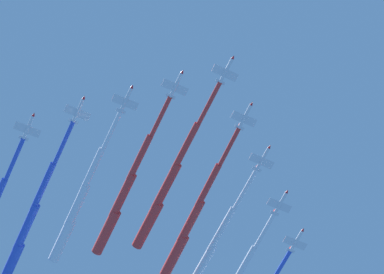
{
  "coord_description": "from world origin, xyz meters",
  "views": [
    {
      "loc": [
        -80.8,
        34.88,
        -52.19
      ],
      "look_at": [
        0.0,
        0.0,
        188.44
      ],
      "focal_mm": 75.22,
      "sensor_mm": 36.0,
      "label": 1
    }
  ],
  "objects": [
    {
      "name": "jet_lead",
      "position": [
        19.66,
        0.85,
        188.19
      ],
      "size": [
        73.05,
        8.79,
        3.82
      ],
      "color": "silver"
    },
    {
      "name": "jet_port_inner",
      "position": [
        27.74,
        -11.52,
        188.19
      ],
      "size": [
        68.0,
        8.44,
        3.91
      ],
      "color": "silver"
    },
    {
      "name": "jet_starboard_inner",
      "position": [
        28.0,
        12.75,
        187.87
      ],
      "size": [
        69.94,
        8.47,
        3.78
      ],
      "color": "silver"
    },
    {
      "name": "jet_starboard_outer",
      "position": [
        52.92,
        37.92,
        190.11
      ],
      "size": [
        76.43,
        8.48,
        3.75
      ],
      "color": "silver"
    },
    {
      "name": "jet_port_mid",
      "position": [
        43.06,
        -21.93,
        189.74
      ],
      "size": [
        74.15,
        9.43,
        3.8
      ],
      "color": "silver"
    },
    {
      "name": "jet_starboard_mid",
      "position": [
        36.79,
        25.21,
        186.92
      ],
      "size": [
        67.57,
        8.45,
        3.89
      ],
      "color": "silver"
    }
  ]
}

